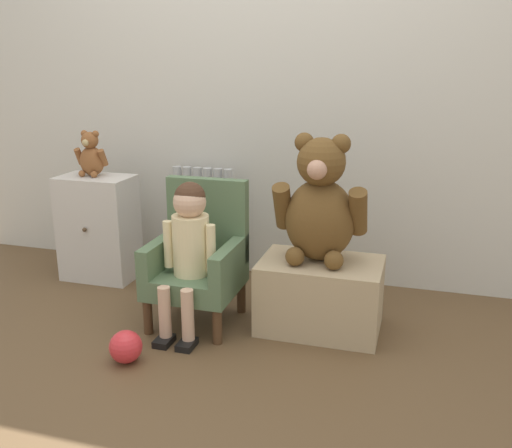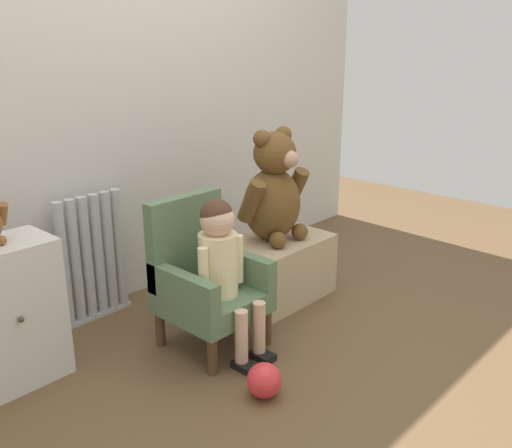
% 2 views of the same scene
% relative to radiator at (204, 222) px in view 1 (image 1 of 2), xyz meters
% --- Properties ---
extents(ground_plane, '(6.00, 6.00, 0.00)m').
position_rel_radiator_xyz_m(ground_plane, '(0.35, -0.99, -0.31)').
color(ground_plane, brown).
extents(back_wall, '(3.80, 0.05, 2.40)m').
position_rel_radiator_xyz_m(back_wall, '(0.35, 0.13, 0.89)').
color(back_wall, beige).
rests_on(back_wall, ground_plane).
extents(radiator, '(0.37, 0.05, 0.63)m').
position_rel_radiator_xyz_m(radiator, '(0.00, 0.00, 0.00)').
color(radiator, '#B1B4B7').
rests_on(radiator, ground_plane).
extents(small_dresser, '(0.41, 0.28, 0.60)m').
position_rel_radiator_xyz_m(small_dresser, '(-0.55, -0.24, -0.02)').
color(small_dresser, silver).
rests_on(small_dresser, ground_plane).
extents(child_armchair, '(0.40, 0.41, 0.67)m').
position_rel_radiator_xyz_m(child_armchair, '(0.21, -0.58, -0.01)').
color(child_armchair, '#546F4D').
rests_on(child_armchair, ground_plane).
extents(child_figure, '(0.25, 0.35, 0.70)m').
position_rel_radiator_xyz_m(child_figure, '(0.21, -0.69, 0.14)').
color(child_figure, beige).
rests_on(child_figure, ground_plane).
extents(low_bench, '(0.56, 0.37, 0.33)m').
position_rel_radiator_xyz_m(low_bench, '(0.79, -0.52, -0.15)').
color(low_bench, tan).
rests_on(low_bench, ground_plane).
extents(large_teddy_bear, '(0.42, 0.30, 0.58)m').
position_rel_radiator_xyz_m(large_teddy_bear, '(0.77, -0.50, 0.28)').
color(large_teddy_bear, brown).
rests_on(large_teddy_bear, low_bench).
extents(small_teddy_bear, '(0.18, 0.13, 0.25)m').
position_rel_radiator_xyz_m(small_teddy_bear, '(-0.57, -0.22, 0.39)').
color(small_teddy_bear, brown).
rests_on(small_teddy_bear, small_dresser).
extents(toy_ball, '(0.14, 0.14, 0.14)m').
position_rel_radiator_xyz_m(toy_ball, '(0.07, -1.07, -0.24)').
color(toy_ball, red).
rests_on(toy_ball, ground_plane).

